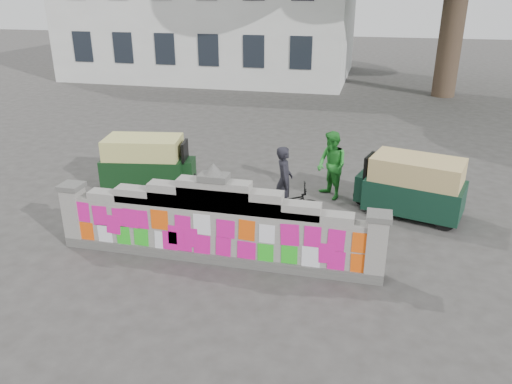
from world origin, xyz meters
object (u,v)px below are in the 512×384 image
at_px(cyclist_rider, 284,191).
at_px(rickshaw_left, 147,161).
at_px(cyclist_bike, 284,204).
at_px(pedestrian, 332,166).
at_px(rickshaw_right, 412,185).

height_order(cyclist_rider, rickshaw_left, cyclist_rider).
xyz_separation_m(cyclist_bike, rickshaw_left, (-3.95, 1.37, 0.25)).
bearing_deg(cyclist_bike, pedestrian, -38.10).
bearing_deg(rickshaw_left, cyclist_rider, -28.90).
height_order(cyclist_bike, rickshaw_right, rickshaw_right).
bearing_deg(rickshaw_right, pedestrian, -1.50).
relative_size(cyclist_bike, pedestrian, 1.02).
height_order(cyclist_bike, rickshaw_left, rickshaw_left).
bearing_deg(cyclist_bike, rickshaw_left, 59.36).
distance_m(cyclist_bike, rickshaw_right, 3.06).
bearing_deg(cyclist_rider, cyclist_bike, -0.00).
bearing_deg(cyclist_bike, rickshaw_right, -78.86).
xyz_separation_m(cyclist_bike, cyclist_rider, (0.00, 0.00, 0.32)).
bearing_deg(cyclist_bike, cyclist_rider, -0.00).
bearing_deg(pedestrian, cyclist_rider, -65.85).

